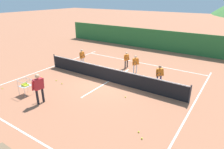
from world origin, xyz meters
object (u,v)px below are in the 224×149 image
at_px(tennis_ball_2, 142,138).
at_px(tennis_ball_6, 42,77).
at_px(student_0, 82,56).
at_px(instructor, 39,86).
at_px(student_2, 135,63).
at_px(student_3, 159,73).
at_px(tennis_ball_1, 125,97).
at_px(tennis_ball_7, 2,88).
at_px(tennis_ball_5, 139,132).
at_px(tennis_net, 109,74).
at_px(ball_cart, 25,85).
at_px(tennis_ball_4, 56,80).
at_px(student_1, 126,58).
at_px(tennis_ball_8, 62,84).

bearing_deg(tennis_ball_2, tennis_ball_6, 167.27).
xyz_separation_m(student_0, tennis_ball_2, (7.88, -5.40, -0.78)).
xyz_separation_m(instructor, tennis_ball_2, (5.72, 0.35, -0.96)).
bearing_deg(student_0, tennis_ball_2, -34.41).
height_order(student_2, student_3, student_2).
distance_m(student_3, tennis_ball_6, 7.99).
relative_size(tennis_ball_1, tennis_ball_7, 1.00).
bearing_deg(tennis_ball_5, tennis_ball_6, 168.78).
height_order(student_0, tennis_ball_2, student_0).
height_order(instructor, tennis_ball_5, instructor).
height_order(tennis_ball_6, tennis_ball_7, same).
height_order(tennis_net, instructor, instructor).
bearing_deg(tennis_net, tennis_ball_6, -154.58).
distance_m(ball_cart, tennis_ball_7, 1.99).
height_order(tennis_net, tennis_ball_4, tennis_net).
bearing_deg(student_1, ball_cart, -109.64).
distance_m(student_1, tennis_ball_1, 4.99).
height_order(ball_cart, tennis_ball_8, ball_cart).
xyz_separation_m(student_0, tennis_ball_6, (-0.71, -3.46, -0.78)).
bearing_deg(student_0, tennis_ball_5, -33.91).
height_order(instructor, tennis_ball_2, instructor).
height_order(student_2, tennis_ball_6, student_2).
bearing_deg(tennis_net, tennis_ball_1, -32.94).
bearing_deg(student_2, tennis_ball_4, -131.24).
relative_size(instructor, student_3, 1.26).
bearing_deg(tennis_ball_7, tennis_ball_1, 25.21).
height_order(tennis_net, student_1, student_1).
xyz_separation_m(ball_cart, tennis_ball_6, (-1.36, 2.12, -0.56)).
height_order(student_3, tennis_ball_5, student_3).
height_order(student_0, tennis_ball_4, student_0).
bearing_deg(student_0, tennis_ball_7, -101.63).
bearing_deg(student_0, student_1, 25.87).
distance_m(tennis_net, student_2, 2.48).
bearing_deg(tennis_ball_1, tennis_ball_5, -49.52).
bearing_deg(tennis_ball_6, tennis_net, 25.42).
xyz_separation_m(tennis_ball_2, tennis_ball_5, (-0.29, 0.29, 0.00)).
xyz_separation_m(student_3, tennis_ball_4, (-5.94, -3.16, -0.75)).
distance_m(student_3, tennis_ball_5, 5.13).
height_order(student_3, tennis_ball_1, student_3).
height_order(tennis_ball_4, tennis_ball_7, same).
xyz_separation_m(tennis_net, student_0, (-3.54, 1.43, 0.31)).
xyz_separation_m(tennis_net, tennis_ball_8, (-2.25, -2.03, -0.47)).
xyz_separation_m(tennis_net, student_3, (2.97, 1.29, 0.29)).
distance_m(student_0, tennis_ball_8, 3.78).
xyz_separation_m(tennis_net, tennis_ball_5, (4.05, -3.67, -0.47)).
bearing_deg(tennis_ball_1, instructor, -139.00).
height_order(student_1, tennis_ball_2, student_1).
bearing_deg(student_2, student_0, -167.85).
height_order(instructor, tennis_ball_6, instructor).
bearing_deg(student_3, student_2, 154.57).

